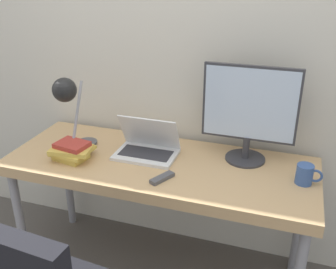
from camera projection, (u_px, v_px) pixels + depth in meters
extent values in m
cube|color=beige|center=(181.00, 45.00, 2.20)|extent=(8.00, 0.05, 2.60)
cube|color=tan|center=(159.00, 166.00, 2.11)|extent=(1.65, 0.63, 0.06)
cylinder|color=gray|center=(21.00, 223.00, 2.27)|extent=(0.05, 0.05, 0.69)
cylinder|color=gray|center=(68.00, 180.00, 2.71)|extent=(0.05, 0.05, 0.69)
cylinder|color=gray|center=(299.00, 223.00, 2.27)|extent=(0.05, 0.05, 0.69)
cube|color=silver|center=(146.00, 155.00, 2.15)|extent=(0.33, 0.22, 0.02)
cube|color=#2D2D33|center=(146.00, 153.00, 2.15)|extent=(0.28, 0.13, 0.00)
cube|color=silver|center=(149.00, 132.00, 2.16)|extent=(0.33, 0.11, 0.20)
cube|color=silver|center=(149.00, 133.00, 2.16)|extent=(0.30, 0.09, 0.18)
cylinder|color=#333338|center=(245.00, 158.00, 2.12)|extent=(0.21, 0.21, 0.01)
cylinder|color=#333338|center=(246.00, 147.00, 2.09)|extent=(0.04, 0.04, 0.12)
cube|color=#333338|center=(250.00, 104.00, 1.99)|extent=(0.49, 0.02, 0.40)
cube|color=silver|center=(250.00, 104.00, 1.98)|extent=(0.46, 0.00, 0.37)
cylinder|color=#4C4C51|center=(87.00, 143.00, 2.29)|extent=(0.12, 0.12, 0.02)
cylinder|color=#99999E|center=(77.00, 117.00, 2.14)|extent=(0.02, 0.19, 0.37)
sphere|color=black|center=(64.00, 90.00, 1.99)|extent=(0.13, 0.13, 0.13)
cube|color=gold|center=(71.00, 156.00, 2.12)|extent=(0.19, 0.15, 0.03)
cube|color=gold|center=(73.00, 151.00, 2.12)|extent=(0.20, 0.20, 0.02)
cube|color=gold|center=(71.00, 150.00, 2.09)|extent=(0.23, 0.16, 0.02)
cube|color=#B2382D|center=(72.00, 145.00, 2.09)|extent=(0.19, 0.15, 0.02)
cube|color=#4C4C51|center=(162.00, 178.00, 1.92)|extent=(0.10, 0.14, 0.02)
cylinder|color=#385693|center=(304.00, 174.00, 1.88)|extent=(0.08, 0.08, 0.10)
torus|color=#385693|center=(316.00, 176.00, 1.86)|extent=(0.07, 0.01, 0.07)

